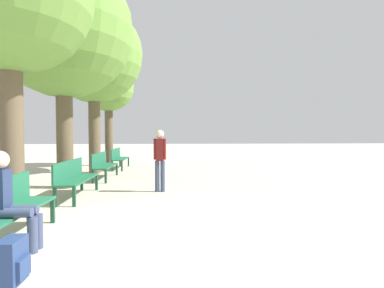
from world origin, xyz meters
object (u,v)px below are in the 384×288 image
(bench_row_1, at_px, (74,176))
(backpack, at_px, (12,262))
(tree_row_2, at_px, (94,55))
(bench_row_0, at_px, (4,206))
(pedestrian_near, at_px, (160,156))
(person_seated, at_px, (10,198))
(bench_row_2, at_px, (103,164))
(bench_row_3, at_px, (119,157))
(tree_row_1, at_px, (63,30))
(tree_row_3, at_px, (109,88))

(bench_row_1, bearing_deg, backpack, -80.40)
(tree_row_2, xyz_separation_m, backpack, (1.34, -8.50, -4.20))
(bench_row_0, bearing_deg, pedestrian_near, 60.68)
(person_seated, bearing_deg, backpack, -61.83)
(person_seated, relative_size, backpack, 2.85)
(bench_row_2, xyz_separation_m, pedestrian_near, (1.94, -2.29, 0.40))
(bench_row_3, xyz_separation_m, tree_row_1, (-0.67, -4.39, 3.77))
(bench_row_0, xyz_separation_m, backpack, (0.68, -1.13, -0.28))
(bench_row_0, distance_m, person_seated, 0.41)
(bench_row_2, height_order, tree_row_3, tree_row_3)
(bench_row_2, height_order, pedestrian_near, pedestrian_near)
(person_seated, bearing_deg, bench_row_1, 94.14)
(tree_row_2, height_order, person_seated, tree_row_2)
(bench_row_1, distance_m, tree_row_2, 5.99)
(bench_row_2, xyz_separation_m, person_seated, (0.23, -6.04, 0.17))
(backpack, bearing_deg, tree_row_2, 98.99)
(tree_row_3, height_order, pedestrian_near, tree_row_3)
(bench_row_1, relative_size, person_seated, 1.50)
(tree_row_1, distance_m, pedestrian_near, 4.33)
(bench_row_3, height_order, backpack, bench_row_3)
(tree_row_2, distance_m, tree_row_3, 2.71)
(tree_row_1, bearing_deg, bench_row_0, -81.03)
(bench_row_1, height_order, pedestrian_near, pedestrian_near)
(bench_row_0, distance_m, tree_row_2, 8.36)
(bench_row_3, height_order, tree_row_1, tree_row_1)
(bench_row_0, relative_size, bench_row_3, 1.00)
(bench_row_2, bearing_deg, tree_row_3, 99.01)
(backpack, bearing_deg, bench_row_3, 93.98)
(tree_row_2, bearing_deg, backpack, -81.01)
(bench_row_2, bearing_deg, bench_row_0, -90.00)
(bench_row_3, distance_m, backpack, 9.78)
(bench_row_0, relative_size, tree_row_1, 0.31)
(bench_row_0, distance_m, pedestrian_near, 3.98)
(backpack, bearing_deg, tree_row_3, 96.91)
(bench_row_3, xyz_separation_m, backpack, (0.68, -9.75, -0.28))
(person_seated, bearing_deg, bench_row_3, 91.47)
(bench_row_3, distance_m, pedestrian_near, 5.53)
(bench_row_3, height_order, person_seated, person_seated)
(bench_row_3, bearing_deg, bench_row_2, -90.00)
(tree_row_1, bearing_deg, pedestrian_near, -16.46)
(tree_row_2, relative_size, pedestrian_near, 4.00)
(bench_row_1, height_order, tree_row_3, tree_row_3)
(bench_row_0, xyz_separation_m, tree_row_3, (-0.67, 9.95, 3.10))
(bench_row_0, distance_m, tree_row_1, 5.70)
(backpack, bearing_deg, bench_row_0, 120.88)
(bench_row_0, relative_size, bench_row_1, 1.00)
(bench_row_3, distance_m, tree_row_2, 4.16)
(backpack, bearing_deg, bench_row_2, 95.63)
(bench_row_0, height_order, tree_row_1, tree_row_1)
(tree_row_2, bearing_deg, bench_row_1, -81.55)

